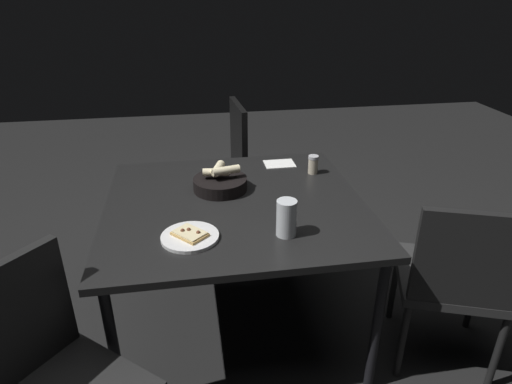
{
  "coord_description": "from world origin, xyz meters",
  "views": [
    {
      "loc": [
        -0.19,
        -1.74,
        1.59
      ],
      "look_at": [
        0.09,
        -0.03,
        0.75
      ],
      "focal_mm": 30.82,
      "sensor_mm": 36.0,
      "label": 1
    }
  ],
  "objects_px": {
    "dining_table": "(235,212)",
    "chair_far": "(43,378)",
    "pepper_shaker": "(313,166)",
    "beer_glass": "(286,220)",
    "chair_spare": "(457,275)",
    "pizza_plate": "(190,236)",
    "chair_near": "(222,163)",
    "bread_basket": "(221,182)"
  },
  "relations": [
    {
      "from": "chair_far",
      "to": "beer_glass",
      "type": "bearing_deg",
      "value": 23.58
    },
    {
      "from": "dining_table",
      "to": "chair_near",
      "type": "xyz_separation_m",
      "value": [
        0.02,
        0.96,
        -0.15
      ]
    },
    {
      "from": "pizza_plate",
      "to": "chair_far",
      "type": "xyz_separation_m",
      "value": [
        -0.47,
        -0.4,
        -0.22
      ]
    },
    {
      "from": "chair_near",
      "to": "pepper_shaker",
      "type": "bearing_deg",
      "value": -59.96
    },
    {
      "from": "chair_spare",
      "to": "chair_near",
      "type": "bearing_deg",
      "value": 122.0
    },
    {
      "from": "chair_near",
      "to": "chair_far",
      "type": "height_order",
      "value": "chair_near"
    },
    {
      "from": "dining_table",
      "to": "chair_spare",
      "type": "relative_size",
      "value": 1.35
    },
    {
      "from": "chair_far",
      "to": "chair_spare",
      "type": "relative_size",
      "value": 1.01
    },
    {
      "from": "dining_table",
      "to": "chair_near",
      "type": "distance_m",
      "value": 0.97
    },
    {
      "from": "dining_table",
      "to": "pizza_plate",
      "type": "xyz_separation_m",
      "value": [
        -0.21,
        -0.28,
        0.06
      ]
    },
    {
      "from": "beer_glass",
      "to": "chair_spare",
      "type": "relative_size",
      "value": 0.17
    },
    {
      "from": "beer_glass",
      "to": "chair_spare",
      "type": "bearing_deg",
      "value": -7.11
    },
    {
      "from": "bread_basket",
      "to": "beer_glass",
      "type": "distance_m",
      "value": 0.5
    },
    {
      "from": "bread_basket",
      "to": "chair_spare",
      "type": "height_order",
      "value": "chair_spare"
    },
    {
      "from": "dining_table",
      "to": "beer_glass",
      "type": "bearing_deg",
      "value": -62.57
    },
    {
      "from": "dining_table",
      "to": "pepper_shaker",
      "type": "bearing_deg",
      "value": 30.89
    },
    {
      "from": "pizza_plate",
      "to": "pepper_shaker",
      "type": "distance_m",
      "value": 0.84
    },
    {
      "from": "beer_glass",
      "to": "chair_spare",
      "type": "distance_m",
      "value": 0.77
    },
    {
      "from": "dining_table",
      "to": "beer_glass",
      "type": "relative_size",
      "value": 7.8
    },
    {
      "from": "chair_near",
      "to": "beer_glass",
      "type": "bearing_deg",
      "value": -83.83
    },
    {
      "from": "chair_far",
      "to": "chair_spare",
      "type": "height_order",
      "value": "chair_far"
    },
    {
      "from": "pizza_plate",
      "to": "dining_table",
      "type": "bearing_deg",
      "value": 53.52
    },
    {
      "from": "chair_far",
      "to": "pepper_shaker",
      "type": "bearing_deg",
      "value": 40.09
    },
    {
      "from": "dining_table",
      "to": "chair_far",
      "type": "height_order",
      "value": "chair_far"
    },
    {
      "from": "pepper_shaker",
      "to": "dining_table",
      "type": "bearing_deg",
      "value": -149.11
    },
    {
      "from": "chair_near",
      "to": "chair_spare",
      "type": "xyz_separation_m",
      "value": [
        0.85,
        -1.36,
        -0.01
      ]
    },
    {
      "from": "chair_spare",
      "to": "bread_basket",
      "type": "bearing_deg",
      "value": 149.9
    },
    {
      "from": "beer_glass",
      "to": "chair_near",
      "type": "height_order",
      "value": "chair_near"
    },
    {
      "from": "pizza_plate",
      "to": "chair_far",
      "type": "height_order",
      "value": "chair_far"
    },
    {
      "from": "chair_near",
      "to": "chair_spare",
      "type": "relative_size",
      "value": 1.06
    },
    {
      "from": "pepper_shaker",
      "to": "chair_near",
      "type": "relative_size",
      "value": 0.11
    },
    {
      "from": "chair_far",
      "to": "chair_near",
      "type": "bearing_deg",
      "value": 66.73
    },
    {
      "from": "chair_spare",
      "to": "pepper_shaker",
      "type": "bearing_deg",
      "value": 124.02
    },
    {
      "from": "dining_table",
      "to": "pepper_shaker",
      "type": "height_order",
      "value": "pepper_shaker"
    },
    {
      "from": "chair_spare",
      "to": "pizza_plate",
      "type": "bearing_deg",
      "value": 173.7
    },
    {
      "from": "dining_table",
      "to": "beer_glass",
      "type": "height_order",
      "value": "beer_glass"
    },
    {
      "from": "pepper_shaker",
      "to": "beer_glass",
      "type": "bearing_deg",
      "value": -115.38
    },
    {
      "from": "dining_table",
      "to": "chair_far",
      "type": "relative_size",
      "value": 1.33
    },
    {
      "from": "pepper_shaker",
      "to": "chair_far",
      "type": "xyz_separation_m",
      "value": [
        -1.11,
        -0.94,
        -0.25
      ]
    },
    {
      "from": "pizza_plate",
      "to": "beer_glass",
      "type": "xyz_separation_m",
      "value": [
        0.37,
        -0.03,
        0.05
      ]
    },
    {
      "from": "pepper_shaker",
      "to": "bread_basket",
      "type": "bearing_deg",
      "value": -165.97
    },
    {
      "from": "beer_glass",
      "to": "chair_spare",
      "type": "height_order",
      "value": "beer_glass"
    }
  ]
}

